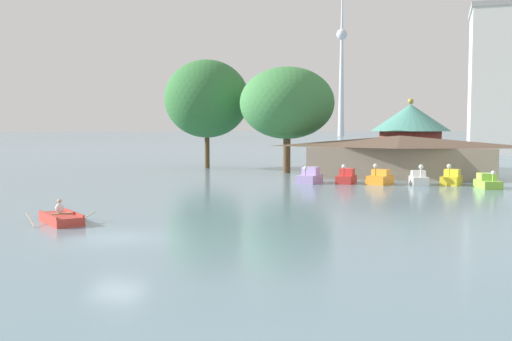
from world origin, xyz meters
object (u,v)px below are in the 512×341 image
Objects in this scene: pedal_boat_red at (346,177)px; shoreline_tree_tall_left at (207,99)px; pedal_boat_lavender at (310,177)px; shoreline_tree_mid at (287,103)px; rowboat_with_rower at (61,218)px; pedal_boat_white at (419,179)px; green_roof_pavilion at (410,132)px; distant_broadcast_tower at (342,46)px; pedal_boat_orange at (380,178)px; pedal_boat_yellow at (451,179)px; boathouse at (400,156)px; pedal_boat_lime at (488,182)px.

shoreline_tree_tall_left is (-19.35, 14.81, 7.92)m from pedal_boat_red.
shoreline_tree_mid is at bearing -148.70° from pedal_boat_lavender.
pedal_boat_white is at bearing 96.39° from rowboat_with_rower.
green_roof_pavilion is 24.87m from shoreline_tree_tall_left.
distant_broadcast_tower is (-48.59, 333.51, 51.98)m from shoreline_tree_mid.
rowboat_with_rower is 0.27× the size of shoreline_tree_tall_left.
rowboat_with_rower is at bearing -93.62° from shoreline_tree_mid.
pedal_boat_red is 2.96m from pedal_boat_orange.
shoreline_tree_tall_left reaches higher than pedal_boat_orange.
shoreline_tree_mid is at bearing 124.47° from rowboat_with_rower.
pedal_boat_red reaches higher than rowboat_with_rower.
green_roof_pavilion reaches higher than pedal_boat_yellow.
distant_broadcast_tower is (-56.79, 344.06, 59.07)m from pedal_boat_red.
distant_broadcast_tower reaches higher than shoreline_tree_tall_left.
pedal_boat_yellow reaches higher than pedal_boat_red.
boathouse is 1.64× the size of shoreline_tree_mid.
green_roof_pavilion is 0.07× the size of distant_broadcast_tower.
rowboat_with_rower is 1.32× the size of pedal_boat_yellow.
shoreline_tree_tall_left is (-28.24, 13.64, 7.90)m from pedal_boat_yellow.
green_roof_pavilion is at bearing 39.82° from shoreline_tree_mid.
shoreline_tree_tall_left reaches higher than pedal_boat_red.
pedal_boat_lavender is 1.13× the size of pedal_boat_yellow.
shoreline_tree_mid is (-17.08, 9.38, 7.08)m from pedal_boat_yellow.
pedal_boat_lime is at bearing 105.90° from pedal_boat_orange.
pedal_boat_white is at bearing -84.97° from green_roof_pavilion.
shoreline_tree_tall_left reaches higher than pedal_boat_lavender.
shoreline_tree_mid is at bearing 165.64° from boathouse.
pedal_boat_white is 0.22× the size of shoreline_tree_mid.
pedal_boat_white is (16.74, 27.11, 0.26)m from rowboat_with_rower.
green_roof_pavilion is (14.93, 47.70, 4.14)m from rowboat_with_rower.
pedal_boat_red is 6.21m from pedal_boat_white.
pedal_boat_lavender is 353.82m from distant_broadcast_tower.
distant_broadcast_tower is (-46.24, 370.73, 59.35)m from rowboat_with_rower.
shoreline_tree_mid reaches higher than pedal_boat_white.
pedal_boat_lavender is at bearing -43.70° from shoreline_tree_tall_left.
pedal_boat_red is 0.25× the size of shoreline_tree_mid.
shoreline_tree_mid is at bearing -105.48° from pedal_boat_yellow.
shoreline_tree_tall_left is at bearing -102.49° from pedal_boat_yellow.
pedal_boat_white is at bearing -29.36° from shoreline_tree_tall_left.
boathouse is at bearing 144.75° from pedal_boat_lavender.
pedal_boat_orange is at bearing -64.10° from pedal_boat_yellow.
boathouse is (14.72, 34.05, 1.92)m from rowboat_with_rower.
pedal_boat_red is 0.30× the size of green_roof_pavilion.
pedal_boat_white is (9.37, 1.09, -0.05)m from pedal_boat_lavender.
pedal_boat_red is 21.83m from green_roof_pavilion.
pedal_boat_red is 11.71m from pedal_boat_lime.
pedal_boat_lime is at bearing 87.46° from rowboat_with_rower.
pedal_boat_lavender reaches higher than pedal_boat_lime.
boathouse is 13.83m from green_roof_pavilion.
shoreline_tree_tall_left is at bearing 159.10° from shoreline_tree_mid.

